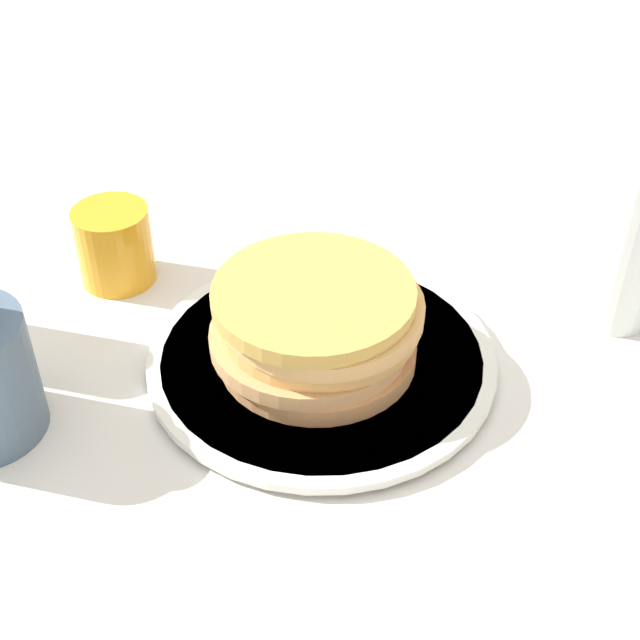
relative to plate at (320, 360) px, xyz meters
The scene contains 4 objects.
ground_plane 0.01m from the plate, 105.27° to the left, with size 4.00×4.00×0.00m, color silver.
plate is the anchor object (origin of this frame).
pancake_stack 0.04m from the plate, 22.14° to the right, with size 0.16×0.16×0.06m.
juice_glass 0.22m from the plate, 74.19° to the right, with size 0.07×0.07×0.07m.
Camera 1 is at (0.34, 0.39, 0.47)m, focal length 50.00 mm.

